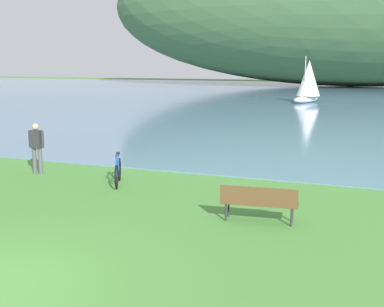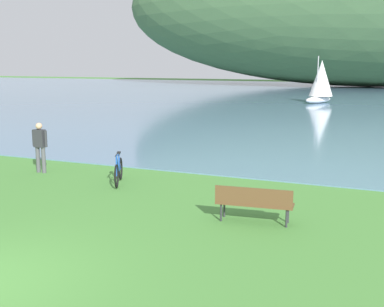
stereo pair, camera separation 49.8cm
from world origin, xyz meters
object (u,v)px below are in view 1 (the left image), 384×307
object	(u,v)px
park_bench_near_camera	(259,201)
sailboat_mid_bay	(308,81)
person_at_shoreline	(37,145)
bicycle_leaning_near_bench	(118,172)

from	to	relation	value
park_bench_near_camera	sailboat_mid_bay	world-z (taller)	sailboat_mid_bay
person_at_shoreline	sailboat_mid_bay	bearing A→B (deg)	82.34
park_bench_near_camera	bicycle_leaning_near_bench	bearing A→B (deg)	157.44
park_bench_near_camera	sailboat_mid_bay	distance (m)	35.59
park_bench_near_camera	sailboat_mid_bay	size ratio (longest dim) A/B	0.44
park_bench_near_camera	person_at_shoreline	xyz separation A→B (m)	(-8.15, 2.36, 0.46)
person_at_shoreline	bicycle_leaning_near_bench	bearing A→B (deg)	-5.76
bicycle_leaning_near_bench	person_at_shoreline	world-z (taller)	person_at_shoreline
person_at_shoreline	sailboat_mid_bay	distance (m)	33.32
bicycle_leaning_near_bench	person_at_shoreline	size ratio (longest dim) A/B	0.96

